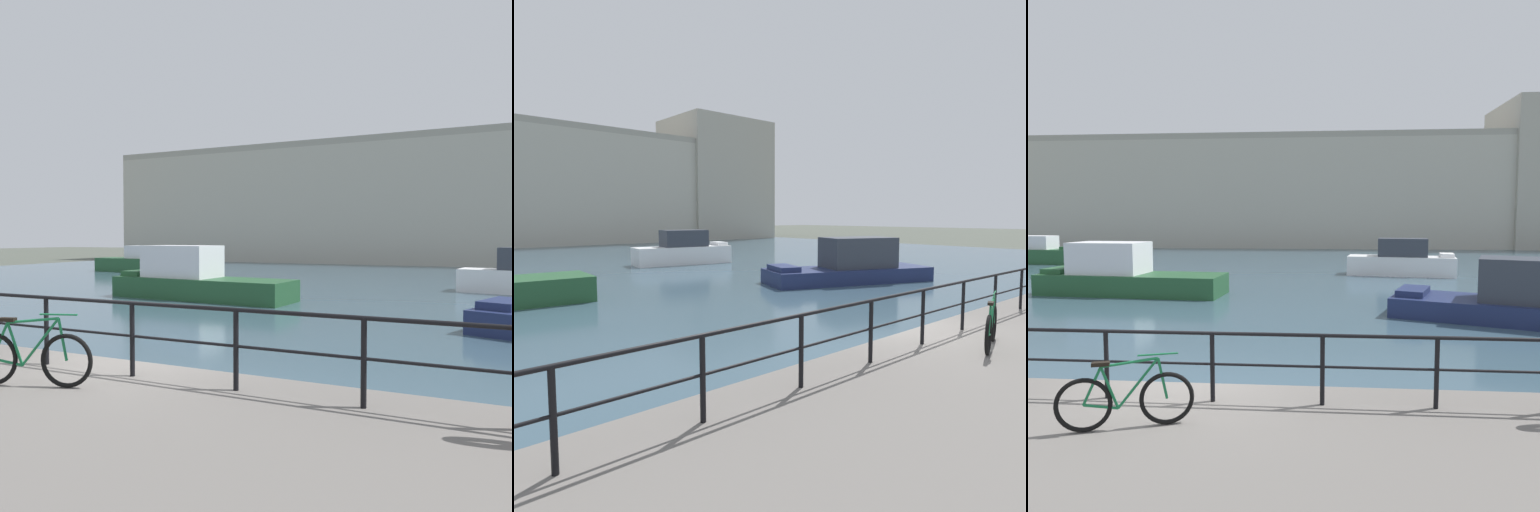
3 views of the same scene
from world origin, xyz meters
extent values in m
plane|color=#4C5147|center=(0.00, 0.00, 0.00)|extent=(240.00, 240.00, 0.00)
cube|color=#385160|center=(0.00, 30.20, 0.01)|extent=(80.00, 60.00, 0.01)
cube|color=#A49F91|center=(31.06, 52.09, 8.73)|extent=(13.74, 11.48, 17.45)
cube|color=white|center=(7.37, 22.19, 0.62)|extent=(6.85, 3.08, 1.21)
cube|color=#333842|center=(7.48, 22.17, 1.79)|extent=(3.25, 2.23, 1.14)
cube|color=white|center=(10.10, 21.72, 1.34)|extent=(1.02, 1.52, 0.24)
cube|color=navy|center=(9.14, 9.10, 0.37)|extent=(8.81, 5.54, 0.71)
cube|color=#333842|center=(9.65, 8.90, 1.48)|extent=(4.00, 3.15, 1.52)
cube|color=navy|center=(5.85, 10.35, 0.84)|extent=(1.62, 2.15, 0.24)
cylinder|color=black|center=(-7.59, -0.75, 1.37)|extent=(0.07, 0.07, 1.05)
cylinder|color=black|center=(-5.94, -0.75, 1.37)|extent=(0.07, 0.07, 1.05)
cylinder|color=black|center=(-4.28, -0.75, 1.37)|extent=(0.07, 0.07, 1.05)
cylinder|color=black|center=(-2.62, -0.75, 1.37)|extent=(0.07, 0.07, 1.05)
cylinder|color=black|center=(-0.97, -0.75, 1.37)|extent=(0.07, 0.07, 1.05)
cylinder|color=black|center=(0.69, -0.75, 1.37)|extent=(0.07, 0.07, 1.05)
cylinder|color=black|center=(2.35, -0.75, 1.37)|extent=(0.07, 0.07, 1.05)
cylinder|color=black|center=(4.01, -0.75, 1.37)|extent=(0.07, 0.07, 1.05)
cylinder|color=black|center=(-0.14, -0.75, 1.90)|extent=(21.54, 0.06, 0.06)
cylinder|color=black|center=(-0.14, -0.75, 1.42)|extent=(21.54, 0.04, 0.04)
torus|color=black|center=(0.26, -1.57, 1.21)|extent=(0.70, 0.27, 0.72)
torus|color=black|center=(-0.74, -1.89, 1.21)|extent=(0.70, 0.27, 0.72)
cylinder|color=#146638|center=(-0.08, -1.68, 1.45)|extent=(0.53, 0.20, 0.66)
cylinder|color=#146638|center=(-0.43, -1.79, 1.41)|extent=(0.23, 0.10, 0.58)
cylinder|color=#146638|center=(-0.18, -1.71, 1.73)|extent=(0.70, 0.25, 0.11)
cylinder|color=#146638|center=(-0.53, -1.82, 1.17)|extent=(0.42, 0.16, 0.12)
cylinder|color=#146638|center=(-0.63, -1.85, 1.45)|extent=(0.26, 0.11, 0.51)
cylinder|color=#146638|center=(0.21, -1.59, 1.49)|extent=(0.14, 0.08, 0.57)
cube|color=black|center=(-0.52, -1.82, 1.74)|extent=(0.24, 0.15, 0.05)
cylinder|color=#146638|center=(0.16, -1.60, 1.82)|extent=(0.50, 0.18, 0.02)
camera|label=1|loc=(5.26, -6.57, 2.82)|focal=35.53mm
camera|label=2|loc=(-8.78, -5.15, 3.28)|focal=31.63mm
camera|label=3|loc=(2.32, -7.44, 3.62)|focal=32.35mm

